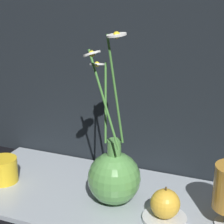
# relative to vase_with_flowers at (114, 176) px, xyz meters

# --- Properties ---
(ground_plane) EXTENTS (6.00, 6.00, 0.00)m
(ground_plane) POSITION_rel_vase_with_flowers_xyz_m (-0.02, 0.02, -0.08)
(ground_plane) COLOR black
(shelf) EXTENTS (0.77, 0.34, 0.01)m
(shelf) POSITION_rel_vase_with_flowers_xyz_m (-0.02, 0.02, -0.08)
(shelf) COLOR #9EA8B2
(shelf) RESTS_ON ground_plane
(vase_with_flowers) EXTENTS (0.13, 0.16, 0.41)m
(vase_with_flowers) POSITION_rel_vase_with_flowers_xyz_m (0.00, 0.00, 0.00)
(vase_with_flowers) COLOR #59994C
(vase_with_flowers) RESTS_ON shelf
(yellow_mug) EXTENTS (0.08, 0.07, 0.07)m
(yellow_mug) POSITION_rel_vase_with_flowers_xyz_m (-0.31, -0.01, -0.04)
(yellow_mug) COLOR yellow
(yellow_mug) RESTS_ON shelf
(saucer_plate) EXTENTS (0.10, 0.10, 0.01)m
(saucer_plate) POSITION_rel_vase_with_flowers_xyz_m (0.13, -0.03, -0.06)
(saucer_plate) COLOR silver
(saucer_plate) RESTS_ON shelf
(orange_fruit) EXTENTS (0.07, 0.07, 0.07)m
(orange_fruit) POSITION_rel_vase_with_flowers_xyz_m (0.13, -0.03, -0.03)
(orange_fruit) COLOR gold
(orange_fruit) RESTS_ON saucer_plate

